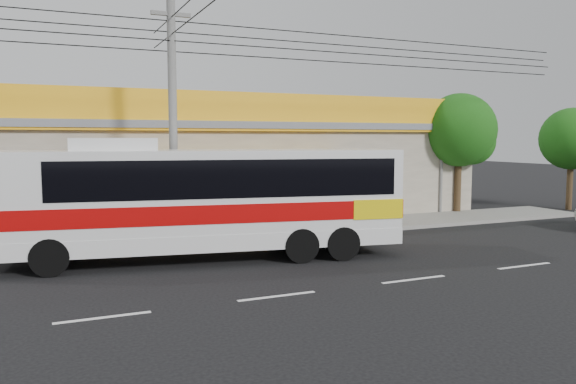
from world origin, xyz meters
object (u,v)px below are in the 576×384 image
object	(u,v)px
coach_bus	(209,195)
tree_far	(574,141)
tree_near	(462,133)
utility_pole	(171,35)
motorbike_red	(119,230)

from	to	relation	value
coach_bus	tree_far	bearing A→B (deg)	21.07
coach_bus	tree_near	world-z (taller)	tree_near
coach_bus	utility_pole	size ratio (longest dim) A/B	0.37
motorbike_red	utility_pole	xyz separation A→B (m)	(1.76, -0.72, 6.54)
coach_bus	tree_near	xyz separation A→B (m)	(14.44, 5.21, 2.04)
tree_near	utility_pole	bearing A→B (deg)	-167.93
tree_far	utility_pole	bearing A→B (deg)	-174.27
utility_pole	tree_near	world-z (taller)	utility_pole
tree_near	tree_far	bearing A→B (deg)	-9.02
utility_pole	tree_far	size ratio (longest dim) A/B	6.29
coach_bus	motorbike_red	size ratio (longest dim) A/B	6.32
utility_pole	tree_far	xyz separation A→B (m)	(21.69, 2.18, -3.55)
utility_pole	tree_near	bearing A→B (deg)	12.07
utility_pole	tree_near	xyz separation A→B (m)	(15.08, 3.22, -3.14)
coach_bus	utility_pole	xyz separation A→B (m)	(-0.64, 1.99, 5.18)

